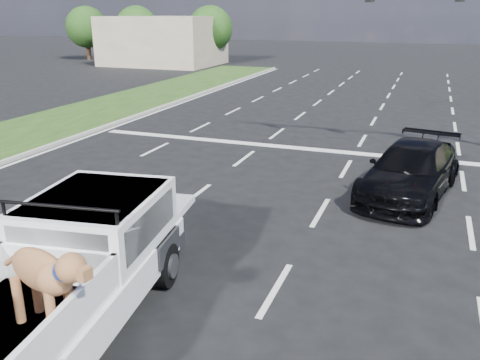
# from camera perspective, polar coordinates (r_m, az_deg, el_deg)

# --- Properties ---
(ground) EXTENTS (160.00, 160.00, 0.00)m
(ground) POSITION_cam_1_polar(r_m,az_deg,el_deg) (10.08, -5.74, -10.37)
(ground) COLOR black
(ground) RESTS_ON ground
(road_markings) EXTENTS (17.75, 60.00, 0.01)m
(road_markings) POSITION_cam_1_polar(r_m,az_deg,el_deg) (15.76, 4.69, 0.49)
(road_markings) COLOR silver
(road_markings) RESTS_ON ground
(curb_left) EXTENTS (0.15, 60.00, 0.14)m
(curb_left) POSITION_cam_1_polar(r_m,az_deg,el_deg) (19.64, -22.15, 2.99)
(curb_left) COLOR #A69E98
(curb_left) RESTS_ON ground
(building_left) EXTENTS (10.00, 8.00, 4.40)m
(building_left) POSITION_cam_1_polar(r_m,az_deg,el_deg) (50.09, -8.61, 15.21)
(building_left) COLOR #BAA68E
(building_left) RESTS_ON ground
(tree_far_a) EXTENTS (4.20, 4.20, 5.40)m
(tree_far_a) POSITION_cam_1_polar(r_m,az_deg,el_deg) (57.13, -16.86, 16.12)
(tree_far_a) COLOR #332114
(tree_far_a) RESTS_ON ground
(tree_far_b) EXTENTS (4.20, 4.20, 5.40)m
(tree_far_b) POSITION_cam_1_polar(r_m,az_deg,el_deg) (53.78, -11.51, 16.42)
(tree_far_b) COLOR #332114
(tree_far_b) RESTS_ON ground
(tree_far_c) EXTENTS (4.20, 4.20, 5.40)m
(tree_far_c) POSITION_cam_1_polar(r_m,az_deg,el_deg) (50.08, -3.34, 16.62)
(tree_far_c) COLOR #332114
(tree_far_c) RESTS_ON ground
(pickup_truck) EXTENTS (2.86, 6.00, 2.16)m
(pickup_truck) POSITION_cam_1_polar(r_m,az_deg,el_deg) (8.29, -19.04, -10.12)
(pickup_truck) COLOR black
(pickup_truck) RESTS_ON ground
(silver_sedan) EXTENTS (2.26, 5.12, 1.71)m
(silver_sedan) POSITION_cam_1_polar(r_m,az_deg,el_deg) (10.09, -19.77, -5.99)
(silver_sedan) COLOR silver
(silver_sedan) RESTS_ON ground
(black_coupe) EXTENTS (2.90, 5.21, 1.43)m
(black_coupe) POSITION_cam_1_polar(r_m,az_deg,el_deg) (14.57, 18.60, 0.98)
(black_coupe) COLOR black
(black_coupe) RESTS_ON ground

